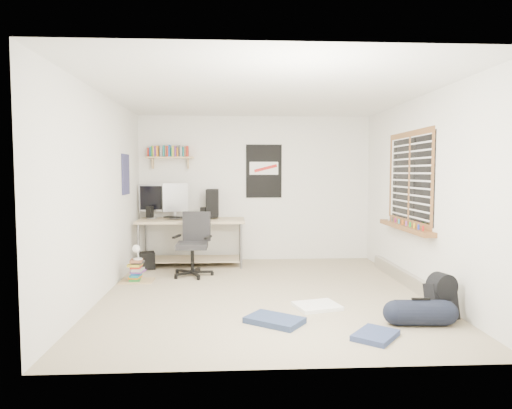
{
  "coord_description": "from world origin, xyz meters",
  "views": [
    {
      "loc": [
        -0.41,
        -5.68,
        1.53
      ],
      "look_at": [
        -0.09,
        0.23,
        1.11
      ],
      "focal_mm": 32.0,
      "sensor_mm": 36.0,
      "label": 1
    }
  ],
  "objects": [
    {
      "name": "floor",
      "position": [
        0.0,
        0.0,
        -0.01
      ],
      "size": [
        4.0,
        4.5,
        0.01
      ],
      "primitive_type": "cube",
      "color": "gray",
      "rests_on": "ground"
    },
    {
      "name": "ceiling",
      "position": [
        0.0,
        0.0,
        2.5
      ],
      "size": [
        4.0,
        4.5,
        0.01
      ],
      "primitive_type": "cube",
      "color": "white",
      "rests_on": "ground"
    },
    {
      "name": "back_wall",
      "position": [
        0.0,
        2.25,
        1.25
      ],
      "size": [
        4.0,
        0.01,
        2.5
      ],
      "primitive_type": "cube",
      "color": "silver",
      "rests_on": "ground"
    },
    {
      "name": "left_wall",
      "position": [
        -2.0,
        0.0,
        1.25
      ],
      "size": [
        0.01,
        4.5,
        2.5
      ],
      "primitive_type": "cube",
      "color": "silver",
      "rests_on": "ground"
    },
    {
      "name": "right_wall",
      "position": [
        2.0,
        0.0,
        1.25
      ],
      "size": [
        0.01,
        4.5,
        2.5
      ],
      "primitive_type": "cube",
      "color": "silver",
      "rests_on": "ground"
    },
    {
      "name": "desk",
      "position": [
        -1.07,
        1.81,
        0.36
      ],
      "size": [
        1.8,
        0.94,
        0.79
      ],
      "primitive_type": "cube",
      "rotation": [
        0.0,
        0.0,
        0.11
      ],
      "color": "tan",
      "rests_on": "floor"
    },
    {
      "name": "monitor_left",
      "position": [
        -1.75,
        2.0,
        1.02
      ],
      "size": [
        0.41,
        0.12,
        0.45
      ],
      "primitive_type": "cube",
      "rotation": [
        0.0,
        0.0,
        -0.03
      ],
      "color": "#A0A0A5",
      "rests_on": "desk"
    },
    {
      "name": "monitor_right",
      "position": [
        -1.35,
        1.93,
        1.02
      ],
      "size": [
        0.43,
        0.26,
        0.47
      ],
      "primitive_type": "cube",
      "rotation": [
        0.0,
        0.0,
        0.4
      ],
      "color": "#A1A2A6",
      "rests_on": "desk"
    },
    {
      "name": "pc_tower",
      "position": [
        -0.73,
        2.0,
        1.02
      ],
      "size": [
        0.21,
        0.44,
        0.46
      ],
      "primitive_type": "cube",
      "rotation": [
        0.0,
        0.0,
        0.02
      ],
      "color": "black",
      "rests_on": "desk"
    },
    {
      "name": "keyboard",
      "position": [
        -1.32,
        1.77,
        0.8
      ],
      "size": [
        0.43,
        0.29,
        0.02
      ],
      "primitive_type": "cube",
      "rotation": [
        0.0,
        0.0,
        -0.42
      ],
      "color": "black",
      "rests_on": "desk"
    },
    {
      "name": "speaker_left",
      "position": [
        -1.75,
        1.83,
        0.88
      ],
      "size": [
        0.12,
        0.12,
        0.19
      ],
      "primitive_type": "cube",
      "rotation": [
        0.0,
        0.0,
        -0.39
      ],
      "color": "black",
      "rests_on": "desk"
    },
    {
      "name": "speaker_right",
      "position": [
        -0.88,
        1.81,
        0.87
      ],
      "size": [
        0.1,
        0.1,
        0.17
      ],
      "primitive_type": "cube",
      "rotation": [
        0.0,
        0.0,
        -0.22
      ],
      "color": "black",
      "rests_on": "desk"
    },
    {
      "name": "office_chair",
      "position": [
        -0.99,
        1.02,
        0.49
      ],
      "size": [
        0.75,
        0.75,
        0.95
      ],
      "primitive_type": "cube",
      "rotation": [
        0.0,
        0.0,
        -0.25
      ],
      "color": "#252427",
      "rests_on": "floor"
    },
    {
      "name": "wall_shelf",
      "position": [
        -1.45,
        2.14,
        1.78
      ],
      "size": [
        0.8,
        0.22,
        0.24
      ],
      "primitive_type": "cube",
      "color": "tan",
      "rests_on": "back_wall"
    },
    {
      "name": "poster_back_wall",
      "position": [
        0.15,
        2.23,
        1.55
      ],
      "size": [
        0.62,
        0.03,
        0.92
      ],
      "primitive_type": "cube",
      "color": "black",
      "rests_on": "back_wall"
    },
    {
      "name": "poster_left_wall",
      "position": [
        -1.99,
        1.2,
        1.5
      ],
      "size": [
        0.02,
        0.42,
        0.6
      ],
      "primitive_type": "cube",
      "color": "navy",
      "rests_on": "left_wall"
    },
    {
      "name": "window",
      "position": [
        1.95,
        0.3,
        1.45
      ],
      "size": [
        0.1,
        1.5,
        1.26
      ],
      "primitive_type": "cube",
      "color": "brown",
      "rests_on": "right_wall"
    },
    {
      "name": "baseboard_heater",
      "position": [
        1.96,
        0.3,
        0.09
      ],
      "size": [
        0.08,
        2.5,
        0.18
      ],
      "primitive_type": "cube",
      "color": "#B7B2A8",
      "rests_on": "floor"
    },
    {
      "name": "backpack",
      "position": [
        1.75,
        -1.16,
        0.2
      ],
      "size": [
        0.33,
        0.29,
        0.38
      ],
      "primitive_type": "cube",
      "rotation": [
        0.0,
        0.0,
        0.26
      ],
      "color": "black",
      "rests_on": "floor"
    },
    {
      "name": "duffel_bag",
      "position": [
        1.47,
        -1.3,
        0.14
      ],
      "size": [
        0.27,
        0.27,
        0.5
      ],
      "primitive_type": "cylinder",
      "rotation": [
        0.0,
        0.0,
        -0.07
      ],
      "color": "black",
      "rests_on": "floor"
    },
    {
      "name": "tshirt",
      "position": [
        0.55,
        -0.67,
        0.02
      ],
      "size": [
        0.56,
        0.51,
        0.04
      ],
      "primitive_type": "cube",
      "rotation": [
        0.0,
        0.0,
        0.26
      ],
      "color": "white",
      "rests_on": "floor"
    },
    {
      "name": "jeans_a",
      "position": [
        0.02,
        -1.16,
        0.03
      ],
      "size": [
        0.65,
        0.61,
        0.06
      ],
      "primitive_type": "cube",
      "rotation": [
        0.0,
        0.0,
        -0.62
      ],
      "color": "navy",
      "rests_on": "floor"
    },
    {
      "name": "jeans_b",
      "position": [
        0.91,
        -1.63,
        0.03
      ],
      "size": [
        0.52,
        0.54,
        0.05
      ],
      "primitive_type": "cube",
      "rotation": [
        0.0,
        0.0,
        0.89
      ],
      "color": "navy",
      "rests_on": "floor"
    },
    {
      "name": "book_stack",
      "position": [
        -1.74,
        0.71,
        0.15
      ],
      "size": [
        0.39,
        0.32,
        0.27
      ],
      "primitive_type": "cube",
      "rotation": [
        0.0,
        0.0,
        -0.0
      ],
      "color": "olive",
      "rests_on": "floor"
    },
    {
      "name": "desk_lamp",
      "position": [
        -1.72,
        0.69,
        0.38
      ],
      "size": [
        0.19,
        0.23,
        0.2
      ],
      "primitive_type": "cube",
      "rotation": [
        0.0,
        0.0,
        -0.38
      ],
      "color": "silver",
      "rests_on": "book_stack"
    },
    {
      "name": "subwoofer",
      "position": [
        -1.75,
        1.52,
        0.14
      ],
      "size": [
        0.28,
        0.28,
        0.26
      ],
      "primitive_type": "cube",
      "rotation": [
        0.0,
        0.0,
        0.25
      ],
      "color": "black",
      "rests_on": "floor"
    }
  ]
}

